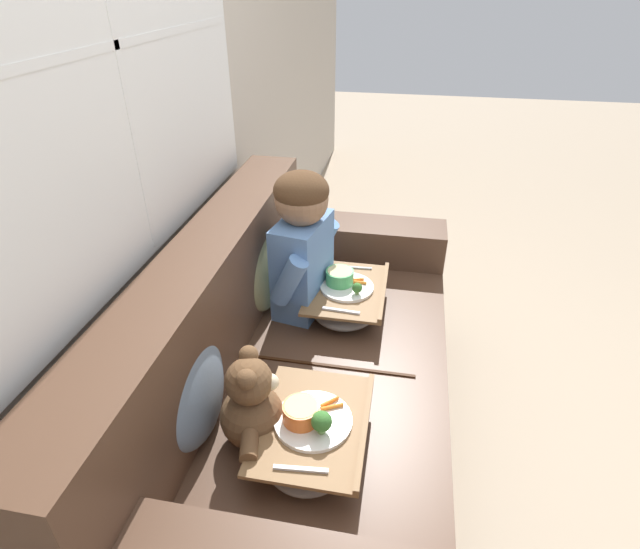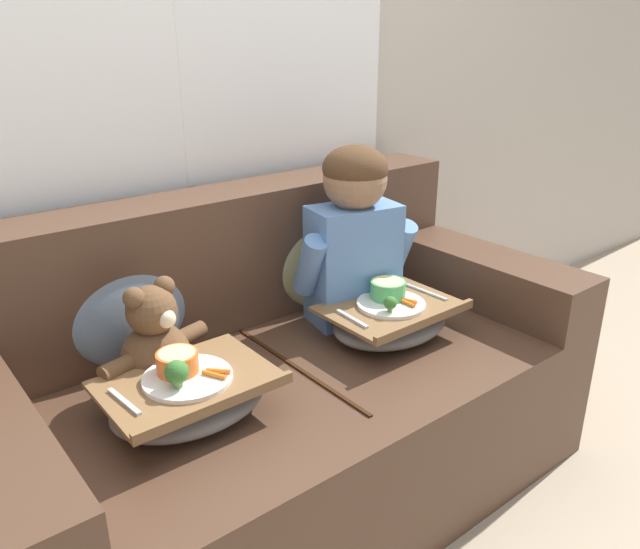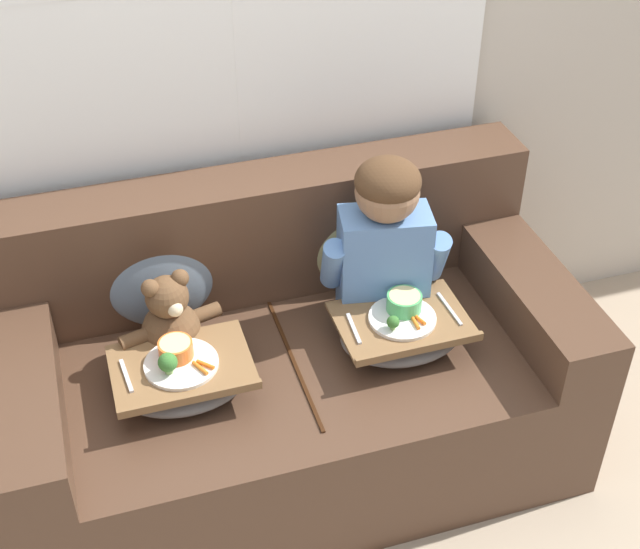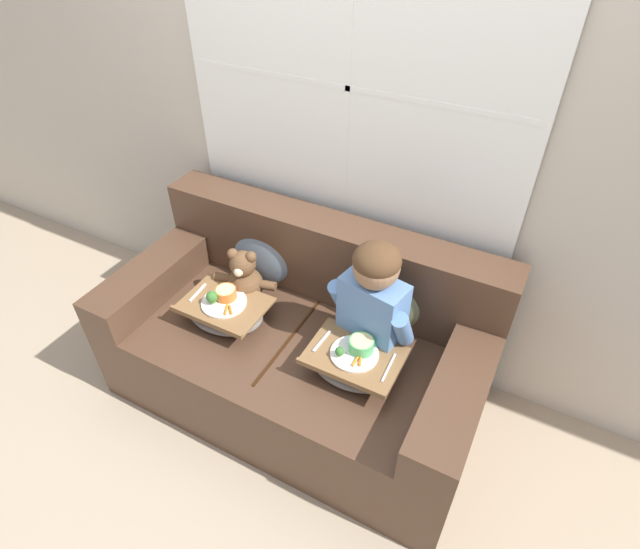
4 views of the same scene
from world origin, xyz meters
TOP-DOWN VIEW (x-y plane):
  - ground_plane at (0.00, 0.00)m, footprint 14.00×14.00m
  - wall_back_with_window at (0.00, 0.57)m, footprint 8.00×0.08m
  - couch at (0.00, 0.06)m, footprint 1.86×0.95m
  - throw_pillow_behind_child at (0.35, 0.29)m, footprint 0.40×0.19m
  - throw_pillow_behind_teddy at (-0.35, 0.29)m, footprint 0.38×0.18m
  - child_figure at (0.35, 0.11)m, footprint 0.43×0.23m
  - teddy_bear at (-0.35, 0.10)m, footprint 0.34×0.24m
  - lap_tray_child at (0.36, -0.07)m, footprint 0.42×0.31m
  - lap_tray_teddy at (-0.36, -0.07)m, footprint 0.42×0.31m

SIDE VIEW (x-z plane):
  - ground_plane at x=0.00m, z-range 0.00..0.00m
  - couch at x=0.00m, z-range -0.12..0.80m
  - lap_tray_child at x=0.36m, z-range 0.45..0.63m
  - lap_tray_teddy at x=-0.36m, z-range 0.45..0.64m
  - teddy_bear at x=-0.35m, z-range 0.46..0.77m
  - throw_pillow_behind_child at x=0.35m, z-range 0.46..0.88m
  - throw_pillow_behind_teddy at x=-0.35m, z-range 0.47..0.87m
  - child_figure at x=0.35m, z-range 0.51..1.09m
  - wall_back_with_window at x=0.00m, z-range 0.01..2.61m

